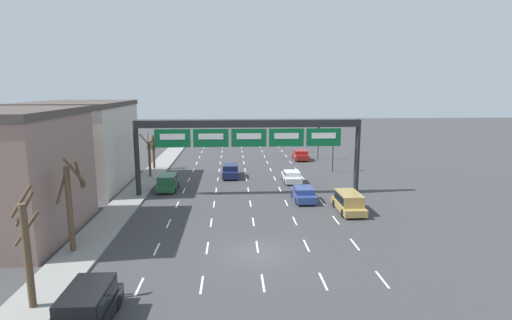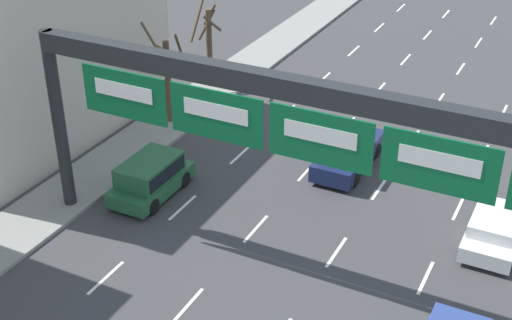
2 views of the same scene
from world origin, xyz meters
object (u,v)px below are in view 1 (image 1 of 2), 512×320
(car_red, at_px, (301,155))
(sign_gantry, at_px, (249,134))
(car_navy, at_px, (230,170))
(tree_bare_second, at_px, (150,156))
(car_blue, at_px, (303,193))
(traffic_light_mid_block, at_px, (318,136))
(traffic_light_near_gantry, at_px, (333,145))
(suv_gold, at_px, (349,201))
(tree_bare_closest, at_px, (71,201))
(car_white, at_px, (292,176))
(suv_black, at_px, (88,305))
(suv_green, at_px, (168,182))
(tree_bare_furthest, at_px, (27,249))
(tree_bare_third, at_px, (153,149))

(car_red, bearing_deg, sign_gantry, -113.99)
(car_navy, relative_size, tree_bare_second, 0.92)
(car_blue, height_order, traffic_light_mid_block, traffic_light_mid_block)
(traffic_light_near_gantry, relative_size, tree_bare_second, 0.95)
(sign_gantry, distance_m, suv_gold, 11.35)
(traffic_light_near_gantry, relative_size, tree_bare_closest, 0.78)
(car_navy, distance_m, car_white, 7.46)
(car_red, bearing_deg, car_white, -103.70)
(car_navy, xyz_separation_m, traffic_light_mid_block, (12.74, 10.75, 2.64))
(car_red, xyz_separation_m, suv_black, (-16.31, -40.19, 0.23))
(suv_green, distance_m, suv_black, 23.73)
(suv_black, bearing_deg, tree_bare_second, 96.05)
(traffic_light_near_gantry, distance_m, tree_bare_furthest, 37.34)
(car_white, height_order, tree_bare_closest, tree_bare_closest)
(car_white, distance_m, tree_bare_third, 18.62)
(car_red, relative_size, tree_bare_second, 0.80)
(suv_black, xyz_separation_m, tree_bare_third, (-3.72, 34.52, 1.63))
(tree_bare_second, relative_size, tree_bare_third, 1.12)
(suv_black, bearing_deg, car_navy, 78.22)
(car_red, bearing_deg, tree_bare_furthest, -116.79)
(car_navy, distance_m, suv_gold, 17.22)
(suv_green, xyz_separation_m, suv_black, (0.23, -23.73, 0.09))
(car_blue, xyz_separation_m, car_red, (3.32, 21.06, 0.06))
(traffic_light_near_gantry, bearing_deg, suv_black, -120.80)
(tree_bare_third, bearing_deg, car_navy, -26.83)
(traffic_light_mid_block, relative_size, tree_bare_furthest, 0.83)
(sign_gantry, relative_size, traffic_light_near_gantry, 4.53)
(traffic_light_mid_block, bearing_deg, car_red, -178.15)
(car_blue, relative_size, tree_bare_second, 0.84)
(suv_black, relative_size, tree_bare_furthest, 0.75)
(sign_gantry, relative_size, suv_black, 5.00)
(tree_bare_second, bearing_deg, car_blue, -33.21)
(tree_bare_second, height_order, tree_bare_furthest, tree_bare_furthest)
(sign_gantry, height_order, traffic_light_mid_block, sign_gantry)
(suv_black, relative_size, tree_bare_third, 0.96)
(suv_green, distance_m, car_blue, 14.01)
(car_blue, relative_size, tree_bare_furthest, 0.73)
(car_navy, relative_size, traffic_light_near_gantry, 0.97)
(car_red, xyz_separation_m, car_navy, (-10.16, -10.66, 0.05))
(car_red, distance_m, car_white, 14.08)
(car_blue, height_order, tree_bare_second, tree_bare_second)
(traffic_light_mid_block, bearing_deg, traffic_light_near_gantry, -89.92)
(car_blue, height_order, tree_bare_furthest, tree_bare_furthest)
(car_blue, bearing_deg, sign_gantry, 154.23)
(suv_gold, distance_m, tree_bare_third, 27.58)
(car_navy, height_order, tree_bare_third, tree_bare_third)
(suv_black, distance_m, tree_bare_second, 29.90)
(car_navy, height_order, suv_gold, suv_gold)
(sign_gantry, height_order, tree_bare_closest, sign_gantry)
(car_blue, distance_m, tree_bare_third, 22.80)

